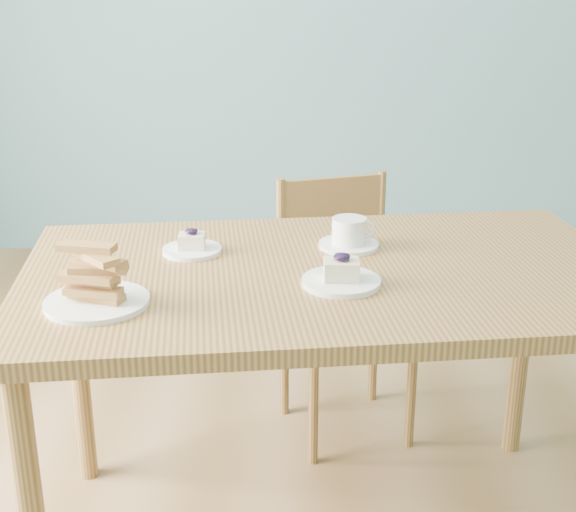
# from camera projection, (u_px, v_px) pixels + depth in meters

# --- Properties ---
(room) EXTENTS (5.01, 5.01, 2.71)m
(room) POSITION_uv_depth(u_px,v_px,m) (467.00, 22.00, 1.47)
(room) COLOR #9C7348
(room) RESTS_ON ground
(dining_table) EXTENTS (1.55, 1.03, 0.77)m
(dining_table) POSITION_uv_depth(u_px,v_px,m) (327.00, 299.00, 1.92)
(dining_table) COLOR #A2723D
(dining_table) RESTS_ON ground
(dining_chair) EXTENTS (0.47, 0.46, 0.83)m
(dining_chair) POSITION_uv_depth(u_px,v_px,m) (343.00, 307.00, 2.55)
(dining_chair) COLOR #A2723D
(dining_chair) RESTS_ON ground
(cheesecake_plate_near) EXTENTS (0.18, 0.18, 0.08)m
(cheesecake_plate_near) POSITION_uv_depth(u_px,v_px,m) (341.00, 277.00, 1.80)
(cheesecake_plate_near) COLOR white
(cheesecake_plate_near) RESTS_ON dining_table
(cheesecake_plate_far) EXTENTS (0.15, 0.15, 0.06)m
(cheesecake_plate_far) POSITION_uv_depth(u_px,v_px,m) (192.00, 246.00, 2.00)
(cheesecake_plate_far) COLOR white
(cheesecake_plate_far) RESTS_ON dining_table
(coffee_cup) EXTENTS (0.15, 0.15, 0.08)m
(coffee_cup) POSITION_uv_depth(u_px,v_px,m) (349.00, 235.00, 2.03)
(coffee_cup) COLOR white
(coffee_cup) RESTS_ON dining_table
(biscotti_plate) EXTENTS (0.22, 0.22, 0.13)m
(biscotti_plate) POSITION_uv_depth(u_px,v_px,m) (95.00, 284.00, 1.68)
(biscotti_plate) COLOR white
(biscotti_plate) RESTS_ON dining_table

